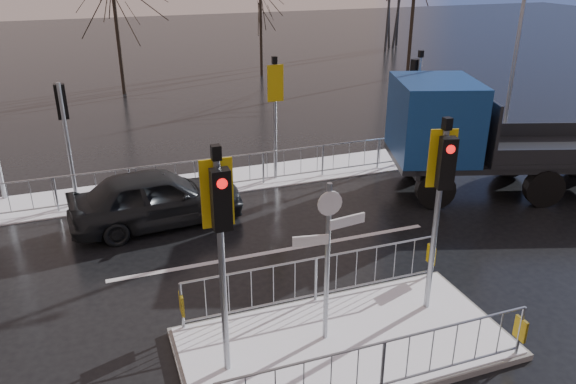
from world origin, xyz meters
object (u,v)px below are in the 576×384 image
object	(u,v)px
traffic_island	(344,329)
car_far_lane	(157,197)
flatbed_truck	(468,134)
street_lamp_right	(522,25)

from	to	relation	value
traffic_island	car_far_lane	distance (m)	6.76
flatbed_truck	street_lamp_right	xyz separation A→B (m)	(4.10, 3.06, 2.59)
traffic_island	car_far_lane	bearing A→B (deg)	111.30
traffic_island	flatbed_truck	xyz separation A→B (m)	(6.49, 5.43, 1.41)
street_lamp_right	car_far_lane	bearing A→B (deg)	-170.43
traffic_island	flatbed_truck	distance (m)	8.58
flatbed_truck	street_lamp_right	distance (m)	5.73
traffic_island	car_far_lane	xyz separation A→B (m)	(-2.45, 6.29, 0.37)
car_far_lane	street_lamp_right	bearing A→B (deg)	-85.11
car_far_lane	flatbed_truck	bearing A→B (deg)	-100.16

